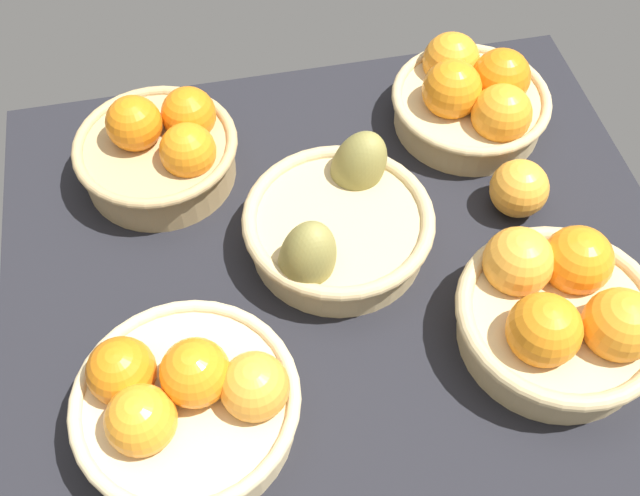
# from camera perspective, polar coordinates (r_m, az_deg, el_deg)

# --- Properties ---
(market_tray) EXTENTS (0.84, 0.72, 0.03)m
(market_tray) POSITION_cam_1_polar(r_m,az_deg,el_deg) (0.97, 1.65, -1.49)
(market_tray) COLOR black
(market_tray) RESTS_ON ground
(basket_near_right) EXTENTS (0.24, 0.24, 0.12)m
(basket_near_right) POSITION_cam_1_polar(r_m,az_deg,el_deg) (0.90, 17.38, -4.55)
(basket_near_right) COLOR tan
(basket_near_right) RESTS_ON market_tray
(basket_far_left) EXTENTS (0.22, 0.22, 0.12)m
(basket_far_left) POSITION_cam_1_polar(r_m,az_deg,el_deg) (1.04, -11.70, 7.21)
(basket_far_left) COLOR tan
(basket_far_left) RESTS_ON market_tray
(basket_far_right) EXTENTS (0.22, 0.22, 0.12)m
(basket_far_right) POSITION_cam_1_polar(r_m,az_deg,el_deg) (1.11, 11.23, 10.89)
(basket_far_right) COLOR tan
(basket_far_right) RESTS_ON market_tray
(basket_center_pears) EXTENTS (0.24, 0.24, 0.13)m
(basket_center_pears) POSITION_cam_1_polar(r_m,az_deg,el_deg) (0.95, 1.46, 1.79)
(basket_center_pears) COLOR tan
(basket_center_pears) RESTS_ON market_tray
(basket_near_left) EXTENTS (0.24, 0.24, 0.12)m
(basket_near_left) POSITION_cam_1_polar(r_m,az_deg,el_deg) (0.83, -9.98, -11.22)
(basket_near_left) COLOR #D3BC8C
(basket_near_left) RESTS_ON market_tray
(loose_orange_front_gap) EXTENTS (0.08, 0.08, 0.08)m
(loose_orange_front_gap) POSITION_cam_1_polar(r_m,az_deg,el_deg) (1.02, 14.57, 4.30)
(loose_orange_front_gap) COLOR #F49E33
(loose_orange_front_gap) RESTS_ON market_tray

